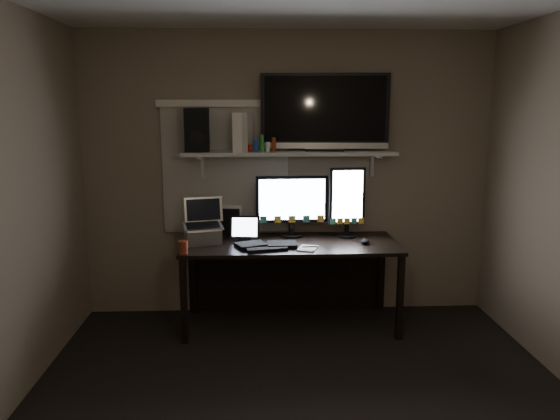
{
  "coord_description": "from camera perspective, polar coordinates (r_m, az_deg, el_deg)",
  "views": [
    {
      "loc": [
        -0.29,
        -3.01,
        1.87
      ],
      "look_at": [
        -0.09,
        1.25,
        1.04
      ],
      "focal_mm": 35.0,
      "sensor_mm": 36.0,
      "label": 1
    }
  ],
  "objects": [
    {
      "name": "laptop",
      "position": [
        4.57,
        -8.09,
        -1.24
      ],
      "size": [
        0.37,
        0.33,
        0.36
      ],
      "primitive_type": "cube",
      "rotation": [
        0.0,
        0.0,
        0.24
      ],
      "color": "#B7B7BC",
      "rests_on": "desk"
    },
    {
      "name": "keyboard",
      "position": [
        4.45,
        -1.41,
        -3.66
      ],
      "size": [
        0.53,
        0.3,
        0.03
      ],
      "primitive_type": "cube",
      "rotation": [
        0.0,
        0.0,
        0.22
      ],
      "color": "black",
      "rests_on": "desk"
    },
    {
      "name": "mouse",
      "position": [
        4.6,
        8.87,
        -3.25
      ],
      "size": [
        0.09,
        0.12,
        0.04
      ],
      "primitive_type": "ellipsoid",
      "rotation": [
        0.0,
        0.0,
        -0.21
      ],
      "color": "black",
      "rests_on": "desk"
    },
    {
      "name": "speaker",
      "position": [
        4.66,
        -8.66,
        8.28
      ],
      "size": [
        0.21,
        0.25,
        0.36
      ],
      "primitive_type": "cube",
      "rotation": [
        0.0,
        0.0,
        0.04
      ],
      "color": "black",
      "rests_on": "wall_shelf"
    },
    {
      "name": "game_console",
      "position": [
        4.63,
        -3.89,
        8.13
      ],
      "size": [
        0.17,
        0.28,
        0.32
      ],
      "primitive_type": "cube",
      "rotation": [
        0.0,
        0.0,
        -0.34
      ],
      "color": "silver",
      "rests_on": "wall_shelf"
    },
    {
      "name": "floor",
      "position": [
        3.55,
        2.64,
        -20.78
      ],
      "size": [
        3.6,
        3.6,
        0.0
      ],
      "primitive_type": "plane",
      "color": "black",
      "rests_on": "ground"
    },
    {
      "name": "back_wall",
      "position": [
        4.86,
        0.81,
        3.64
      ],
      "size": [
        3.6,
        0.0,
        3.6
      ],
      "primitive_type": "plane",
      "rotation": [
        1.57,
        0.0,
        0.0
      ],
      "color": "#7A6A57",
      "rests_on": "floor"
    },
    {
      "name": "desk",
      "position": [
        4.75,
        0.98,
        -5.12
      ],
      "size": [
        1.8,
        0.75,
        0.73
      ],
      "color": "black",
      "rests_on": "floor"
    },
    {
      "name": "sticky_notes",
      "position": [
        4.49,
        -2.73,
        -3.72
      ],
      "size": [
        0.29,
        0.23,
        0.0
      ],
      "primitive_type": null,
      "rotation": [
        0.0,
        0.0,
        0.09
      ],
      "color": "yellow",
      "rests_on": "desk"
    },
    {
      "name": "tv",
      "position": [
        4.71,
        4.7,
        10.15
      ],
      "size": [
        1.1,
        0.28,
        0.65
      ],
      "primitive_type": "cube",
      "rotation": [
        0.0,
        0.0,
        -0.08
      ],
      "color": "black",
      "rests_on": "wall_shelf"
    },
    {
      "name": "notepad",
      "position": [
        4.39,
        2.9,
        -4.02
      ],
      "size": [
        0.19,
        0.22,
        0.01
      ],
      "primitive_type": "cube",
      "rotation": [
        0.0,
        0.0,
        -0.32
      ],
      "color": "silver",
      "rests_on": "desk"
    },
    {
      "name": "monitor_portrait",
      "position": [
        4.76,
        7.02,
        0.84
      ],
      "size": [
        0.31,
        0.08,
        0.62
      ],
      "primitive_type": "cube",
      "rotation": [
        0.0,
        0.0,
        0.07
      ],
      "color": "black",
      "rests_on": "desk"
    },
    {
      "name": "tablet",
      "position": [
        4.61,
        -3.71,
        -1.94
      ],
      "size": [
        0.26,
        0.13,
        0.22
      ],
      "primitive_type": "cube",
      "rotation": [
        0.0,
        0.0,
        -0.1
      ],
      "color": "black",
      "rests_on": "desk"
    },
    {
      "name": "bottles",
      "position": [
        4.59,
        -1.9,
        6.98
      ],
      "size": [
        0.23,
        0.07,
        0.14
      ],
      "primitive_type": null,
      "rotation": [
        0.0,
        0.0,
        0.07
      ],
      "color": "#A50F0C",
      "rests_on": "wall_shelf"
    },
    {
      "name": "monitor_landscape",
      "position": [
        4.75,
        1.25,
        0.47
      ],
      "size": [
        0.63,
        0.09,
        0.55
      ],
      "primitive_type": "cube",
      "rotation": [
        0.0,
        0.0,
        0.04
      ],
      "color": "black",
      "rests_on": "desk"
    },
    {
      "name": "wall_shelf",
      "position": [
        4.66,
        0.95,
        5.99
      ],
      "size": [
        1.8,
        0.35,
        0.03
      ],
      "primitive_type": "cube",
      "color": "#B9BAB5",
      "rests_on": "back_wall"
    },
    {
      "name": "window_blinds",
      "position": [
        4.83,
        -5.71,
        4.15
      ],
      "size": [
        1.1,
        0.02,
        1.1
      ],
      "primitive_type": "cube",
      "color": "#B8B4A5",
      "rests_on": "back_wall"
    },
    {
      "name": "file_sorter",
      "position": [
        4.86,
        -5.38,
        -1.1
      ],
      "size": [
        0.22,
        0.14,
        0.26
      ],
      "primitive_type": "cube",
      "rotation": [
        0.0,
        0.0,
        -0.24
      ],
      "color": "black",
      "rests_on": "desk"
    },
    {
      "name": "cup",
      "position": [
        4.3,
        -10.07,
        -3.86
      ],
      "size": [
        0.09,
        0.09,
        0.1
      ],
      "primitive_type": "cylinder",
      "rotation": [
        0.0,
        0.0,
        -0.3
      ],
      "color": "maroon",
      "rests_on": "desk"
    }
  ]
}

